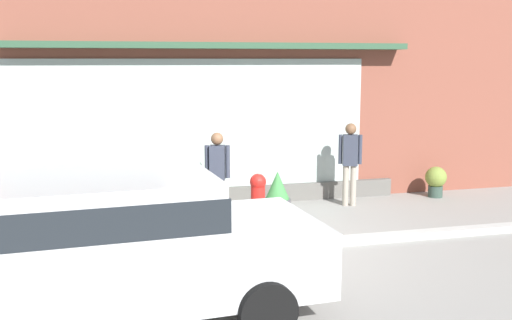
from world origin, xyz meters
TOP-DOWN VIEW (x-y plane):
  - ground_plane at (0.00, 0.00)m, footprint 60.00×60.00m
  - curb_strip at (0.00, -0.20)m, footprint 14.00×0.24m
  - storefront at (-0.01, 3.19)m, footprint 14.00×0.81m
  - fire_hydrant at (0.38, 1.13)m, footprint 0.43×0.40m
  - pedestrian_with_handbag at (-0.29, 1.53)m, footprint 0.60×0.32m
  - pedestrian_passerby at (2.57, 2.23)m, footprint 0.45×0.28m
  - parked_car_silver at (-2.21, -2.27)m, footprint 4.61×2.32m
  - potted_plant_by_entrance at (-0.21, 2.60)m, footprint 0.43×0.43m
  - potted_plant_near_hydrant at (4.68, 2.49)m, footprint 0.45×0.45m
  - potted_plant_window_center at (-3.74, 2.34)m, footprint 0.58×0.58m
  - potted_plant_window_left at (-2.65, 2.49)m, footprint 0.33×0.33m
  - potted_plant_corner_tall at (1.05, 2.19)m, footprint 0.52×0.52m

SIDE VIEW (x-z plane):
  - ground_plane at x=0.00m, z-range 0.00..0.00m
  - curb_strip at x=0.00m, z-range 0.00..0.12m
  - potted_plant_window_left at x=-2.65m, z-range 0.03..0.57m
  - potted_plant_near_hydrant at x=4.68m, z-range 0.04..0.70m
  - potted_plant_corner_tall at x=1.05m, z-range -0.02..0.76m
  - fire_hydrant at x=0.38m, z-range 0.01..0.97m
  - potted_plant_window_center at x=-3.74m, z-range 0.05..0.92m
  - potted_plant_by_entrance at x=-0.21m, z-range -0.03..1.18m
  - parked_car_silver at x=-2.21m, z-range 0.11..1.79m
  - pedestrian_with_handbag at x=-0.29m, z-range 0.12..1.78m
  - pedestrian_passerby at x=2.57m, z-range 0.14..1.81m
  - storefront at x=-0.01m, z-range -0.06..5.38m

